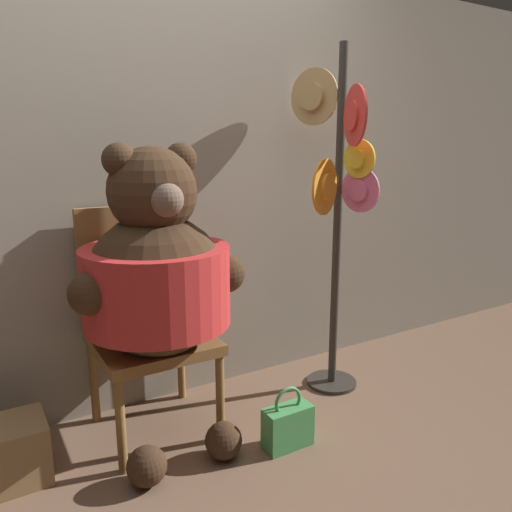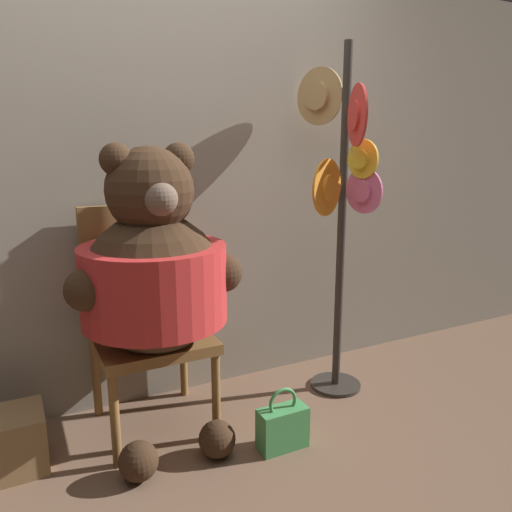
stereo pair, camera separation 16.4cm
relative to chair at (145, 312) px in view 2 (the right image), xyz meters
The scene contains 7 objects.
ground_plane 0.72m from the chair, 82.85° to the right, with size 14.00×14.00×0.00m, color brown.
wall_back 0.63m from the chair, 77.03° to the left, with size 8.00×0.10×2.26m.
chair is the anchor object (origin of this frame).
teddy_bear 0.30m from the chair, 88.27° to the right, with size 0.77×0.68×1.35m.
hat_display_rack 1.13m from the chair, 10.84° to the right, with size 0.42×0.62×1.83m.
handbag_on_ground 0.83m from the chair, 48.81° to the right, with size 0.22×0.10×0.29m.
wooden_crate 0.76m from the chair, 166.15° to the right, with size 0.25×0.25×0.25m.
Camera 2 is at (-0.60, -1.81, 1.35)m, focal length 35.00 mm.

